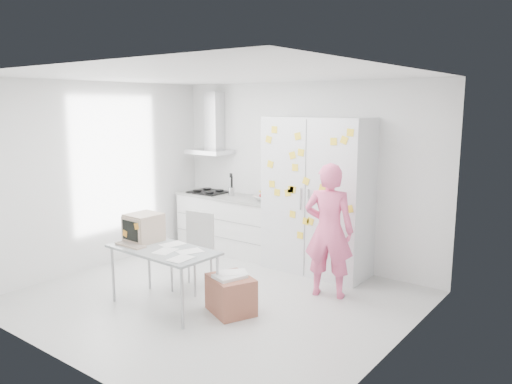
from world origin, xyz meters
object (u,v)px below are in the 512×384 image
Objects in this scene: chair at (195,246)px; cardboard_box at (231,294)px; person at (329,231)px; desk at (150,237)px.

cardboard_box is at bearing -28.69° from chair.
chair is 1.00m from cardboard_box.
person reaches higher than cardboard_box.
person is 1.25× the size of desk.
desk is at bearing -108.60° from chair.
chair is (-1.51, -0.80, -0.28)m from person.
chair is 1.50× the size of cardboard_box.
desk is 1.36× the size of chair.
person is 2.54× the size of cardboard_box.
person reaches higher than desk.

